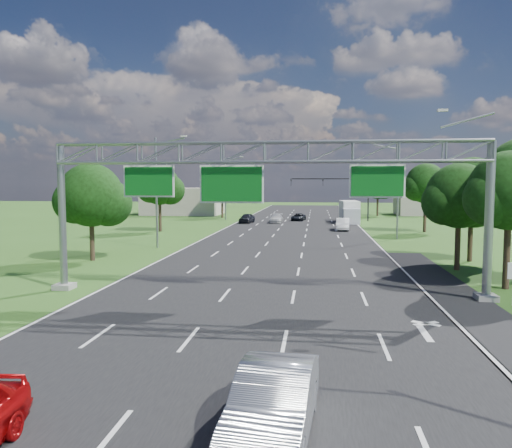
# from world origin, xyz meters

# --- Properties ---
(ground) EXTENTS (220.00, 220.00, 0.00)m
(ground) POSITION_xyz_m (0.00, 30.00, 0.00)
(ground) COLOR #2E5419
(ground) RESTS_ON ground
(road) EXTENTS (18.00, 180.00, 0.02)m
(road) POSITION_xyz_m (0.00, 30.00, 0.00)
(road) COLOR black
(road) RESTS_ON ground
(road_flare) EXTENTS (3.00, 30.00, 0.02)m
(road_flare) POSITION_xyz_m (10.20, 14.00, 0.00)
(road_flare) COLOR black
(road_flare) RESTS_ON ground
(sign_gantry) EXTENTS (23.50, 1.00, 9.56)m
(sign_gantry) POSITION_xyz_m (0.33, 12.00, 6.89)
(sign_gantry) COLOR gray
(sign_gantry) RESTS_ON ground
(traffic_signal) EXTENTS (12.21, 0.24, 7.00)m
(traffic_signal) POSITION_xyz_m (7.48, 65.00, 5.17)
(traffic_signal) COLOR black
(traffic_signal) RESTS_ON ground
(streetlight_l_near) EXTENTS (2.97, 0.22, 10.16)m
(streetlight_l_near) POSITION_xyz_m (-11.30, 30.00, 5.58)
(streetlight_l_near) COLOR gray
(streetlight_l_near) RESTS_ON ground
(streetlight_l_far) EXTENTS (2.97, 0.22, 10.16)m
(streetlight_l_far) POSITION_xyz_m (-11.30, 65.00, 5.58)
(streetlight_l_far) COLOR gray
(streetlight_l_far) RESTS_ON ground
(streetlight_r_mid) EXTENTS (2.97, 0.22, 10.16)m
(streetlight_r_mid) POSITION_xyz_m (11.30, 40.00, 5.58)
(streetlight_r_mid) COLOR gray
(streetlight_r_mid) RESTS_ON ground
(tree_cluster_right) EXTENTS (9.91, 14.60, 8.68)m
(tree_cluster_right) POSITION_xyz_m (14.80, 19.19, 5.31)
(tree_cluster_right) COLOR #2D2116
(tree_cluster_right) RESTS_ON ground
(tree_verge_la) EXTENTS (5.76, 4.80, 7.40)m
(tree_verge_la) POSITION_xyz_m (-13.92, 22.04, 4.76)
(tree_verge_la) COLOR #2D2116
(tree_verge_la) RESTS_ON ground
(tree_verge_lb) EXTENTS (5.76, 4.80, 8.06)m
(tree_verge_lb) POSITION_xyz_m (-15.92, 45.04, 5.41)
(tree_verge_lb) COLOR #2D2116
(tree_verge_lb) RESTS_ON ground
(tree_verge_lc) EXTENTS (5.76, 4.80, 7.62)m
(tree_verge_lc) POSITION_xyz_m (-12.92, 70.04, 4.98)
(tree_verge_lc) COLOR #2D2116
(tree_verge_lc) RESTS_ON ground
(tree_verge_rd) EXTENTS (5.76, 4.80, 8.28)m
(tree_verge_rd) POSITION_xyz_m (16.08, 48.04, 5.63)
(tree_verge_rd) COLOR #2D2116
(tree_verge_rd) RESTS_ON ground
(tree_verge_re) EXTENTS (5.76, 4.80, 7.84)m
(tree_verge_re) POSITION_xyz_m (14.08, 78.04, 5.20)
(tree_verge_re) COLOR #2D2116
(tree_verge_re) RESTS_ON ground
(building_left) EXTENTS (14.00, 10.00, 5.00)m
(building_left) POSITION_xyz_m (-22.00, 78.00, 2.50)
(building_left) COLOR #A69C8B
(building_left) RESTS_ON ground
(building_right) EXTENTS (12.00, 9.00, 4.00)m
(building_right) POSITION_xyz_m (24.00, 82.00, 2.00)
(building_right) COLOR #A69C8B
(building_right) RESTS_ON ground
(silver_sedan) EXTENTS (2.12, 5.10, 1.64)m
(silver_sedan) POSITION_xyz_m (1.98, -2.82, 0.82)
(silver_sedan) COLOR #AAAEB6
(silver_sedan) RESTS_ON ground
(car_queue_a) EXTENTS (1.89, 4.43, 1.27)m
(car_queue_a) POSITION_xyz_m (-2.94, 60.28, 0.64)
(car_queue_a) COLOR #B8B8B8
(car_queue_a) RESTS_ON ground
(car_queue_b) EXTENTS (2.42, 4.28, 1.13)m
(car_queue_b) POSITION_xyz_m (0.22, 64.76, 0.56)
(car_queue_b) COLOR black
(car_queue_b) RESTS_ON ground
(car_queue_c) EXTENTS (2.22, 4.39, 1.43)m
(car_queue_c) POSITION_xyz_m (-7.24, 59.15, 0.72)
(car_queue_c) COLOR black
(car_queue_c) RESTS_ON ground
(car_queue_d) EXTENTS (1.85, 4.67, 1.51)m
(car_queue_d) POSITION_xyz_m (6.30, 49.28, 0.76)
(car_queue_d) COLOR white
(car_queue_d) RESTS_ON ground
(box_truck) EXTENTS (2.86, 8.64, 3.22)m
(box_truck) POSITION_xyz_m (8.00, 62.35, 1.55)
(box_truck) COLOR white
(box_truck) RESTS_ON ground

